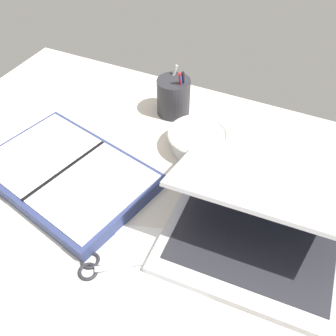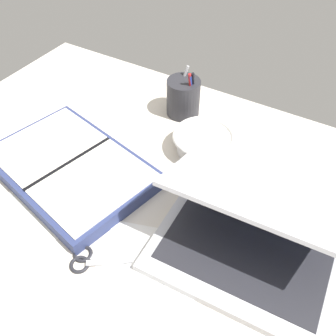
{
  "view_description": "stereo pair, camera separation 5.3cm",
  "coord_description": "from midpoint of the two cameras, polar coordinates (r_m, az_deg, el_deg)",
  "views": [
    {
      "loc": [
        23.68,
        -44.55,
        66.89
      ],
      "look_at": [
        -0.9,
        7.37,
        9.0
      ],
      "focal_mm": 40.0,
      "sensor_mm": 36.0,
      "label": 1
    },
    {
      "loc": [
        28.34,
        -42.08,
        66.89
      ],
      "look_at": [
        -0.9,
        7.37,
        9.0
      ],
      "focal_mm": 40.0,
      "sensor_mm": 36.0,
      "label": 2
    }
  ],
  "objects": [
    {
      "name": "bowl",
      "position": [
        0.95,
        6.88,
        4.05
      ],
      "size": [
        15.83,
        15.83,
        5.28
      ],
      "color": "silver",
      "rests_on": "desk_top"
    },
    {
      "name": "scissors",
      "position": [
        0.76,
        -10.16,
        -13.69
      ],
      "size": [
        12.04,
        8.35,
        0.8
      ],
      "rotation": [
        0.0,
        0.0,
        0.41
      ],
      "color": "#B7B7BC",
      "rests_on": "desk_top"
    },
    {
      "name": "planner",
      "position": [
        0.91,
        -13.02,
        -0.02
      ],
      "size": [
        43.88,
        34.39,
        3.78
      ],
      "rotation": [
        0.0,
        0.0,
        -0.23
      ],
      "color": "navy",
      "rests_on": "desk_top"
    },
    {
      "name": "paper_sheet_beside_planner",
      "position": [
        0.86,
        -19.6,
        -7.47
      ],
      "size": [
        24.69,
        27.44,
        0.16
      ],
      "primitive_type": "cube",
      "rotation": [
        0.0,
        0.0,
        -0.31
      ],
      "color": "silver",
      "rests_on": "desk_top"
    },
    {
      "name": "laptop",
      "position": [
        0.75,
        14.48,
        -10.06
      ],
      "size": [
        36.93,
        32.28,
        17.08
      ],
      "rotation": [
        0.0,
        0.0,
        0.05
      ],
      "color": "#B7B7BC",
      "rests_on": "desk_top"
    },
    {
      "name": "pen_cup",
      "position": [
        1.05,
        3.83,
        10.68
      ],
      "size": [
        9.24,
        9.24,
        14.2
      ],
      "color": "#28282D",
      "rests_on": "desk_top"
    },
    {
      "name": "paper_sheet_front",
      "position": [
        0.73,
        -1.76,
        -17.77
      ],
      "size": [
        27.26,
        31.91,
        0.16
      ],
      "primitive_type": "cube",
      "rotation": [
        0.0,
        0.0,
        0.31
      ],
      "color": "white",
      "rests_on": "desk_top"
    },
    {
      "name": "desk_top",
      "position": [
        0.83,
        -0.24,
        -7.3
      ],
      "size": [
        140.0,
        100.0,
        2.0
      ],
      "primitive_type": "cube",
      "color": "beige",
      "rests_on": "ground"
    }
  ]
}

